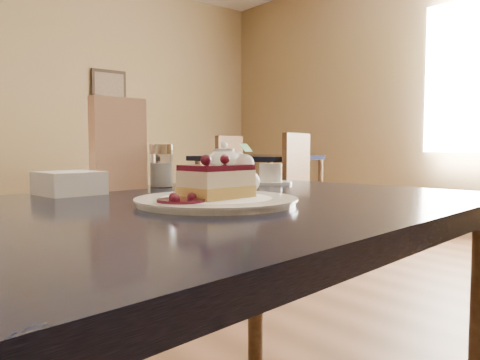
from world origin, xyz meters
TOP-DOWN VIEW (x-y plane):
  - main_table at (-0.21, 0.05)m, footprint 1.35×0.98m
  - dessert_plate at (-0.20, 0.00)m, footprint 0.30×0.30m
  - cheesecake_slice at (-0.20, 0.00)m, footprint 0.14×0.10m
  - whipped_cream at (-0.11, 0.02)m, footprint 0.06×0.06m
  - berry_sauce at (-0.29, -0.01)m, footprint 0.08×0.08m
  - tea_set at (0.16, 0.41)m, footprint 0.24×0.26m
  - menu_card at (-0.21, 0.40)m, footprint 0.15×0.05m
  - sugar_shaker at (-0.09, 0.39)m, footprint 0.06×0.06m
  - napkin_stack at (-0.35, 0.37)m, footprint 0.14×0.14m
  - bg_table_far_right at (2.20, 2.56)m, footprint 1.32×2.00m

SIDE VIEW (x-z plane):
  - bg_table_far_right at x=2.20m, z-range -0.59..0.74m
  - main_table at x=-0.21m, z-range 0.31..1.10m
  - dessert_plate at x=-0.20m, z-range 0.79..0.80m
  - berry_sauce at x=-0.29m, z-range 0.80..0.81m
  - napkin_stack at x=-0.35m, z-range 0.79..0.84m
  - whipped_cream at x=-0.11m, z-range 0.80..0.86m
  - cheesecake_slice at x=-0.20m, z-range 0.80..0.86m
  - tea_set at x=0.16m, z-range 0.78..0.89m
  - sugar_shaker at x=-0.09m, z-range 0.79..0.91m
  - menu_card at x=-0.21m, z-range 0.79..1.02m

